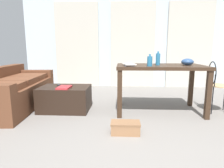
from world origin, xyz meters
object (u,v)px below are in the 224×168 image
Objects in this scene: bottle_near at (158,59)px; scissors at (155,64)px; bottle_far at (150,61)px; magazine at (64,87)px; shoebox at (125,128)px; bowl at (187,62)px; wire_chair at (216,81)px; coffee_table at (65,98)px; tv_remote_primary at (59,85)px; craft_table at (160,71)px; couch at (13,91)px; book_stack at (129,65)px.

bottle_near is 0.30m from scissors.
bottle_far is 0.61× the size of magazine.
magazine is 0.81× the size of shoebox.
wire_chair is at bearing 4.85° from bowl.
tv_remote_primary is (-0.13, 0.08, 0.21)m from coffee_table.
bottle_near is at bearing -133.75° from craft_table.
coffee_table is 2.49m from wire_chair.
bottle_far is 1.58m from tv_remote_primary.
scissors is at bearing 88.34° from bottle_near.
craft_table is at bearing 175.09° from bowl.
couch is at bearing 178.30° from wire_chair.
couch is 9.49× the size of bottle_near.
bowl is at bearing 19.42° from bottle_far.
couch is 1.00m from coffee_table.
coffee_table is 5.46× the size of tv_remote_primary.
couch is at bearing -176.97° from scissors.
bottle_far is 0.66m from bowl.
coffee_table is 1.35m from shoebox.
magazine is (-1.95, -0.12, -0.41)m from bowl.
book_stack reaches higher than couch.
wire_chair reaches higher than coffee_table.
bowl is at bearing 4.08° from magazine.
craft_table reaches higher than tv_remote_primary.
bottle_far is at bearing -3.64° from magazine.
book_stack is at bearing -37.29° from tv_remote_primary.
craft_table reaches higher than couch.
wire_chair is (3.46, -0.10, 0.23)m from couch.
coffee_table is at bearing -179.21° from wire_chair.
bottle_near is at bearing 52.79° from bottle_far.
wire_chair is 2.75× the size of book_stack.
magazine is (0.16, -0.21, 0.00)m from tv_remote_primary.
tv_remote_primary is (-1.66, -0.19, -0.36)m from scissors.
couch is at bearing 171.21° from bottle_far.
bottle_far reaches higher than craft_table.
book_stack is 1.10m from magazine.
couch is 2.25m from shoebox.
bowl reaches higher than craft_table.
coffee_table is at bearing 104.67° from magazine.
couch is 11.54× the size of bottle_far.
couch reaches higher than shoebox.
bottle_near reaches higher than scissors.
bowl reaches higher than shoebox.
wire_chair is 2.60m from tv_remote_primary.
shoebox is (1.13, -0.97, -0.34)m from tv_remote_primary.
bottle_near reaches higher than shoebox.
book_stack reaches higher than shoebox.
shoebox is (1.01, -0.88, -0.13)m from coffee_table.
bottle_near is 0.47m from bowl.
craft_table reaches higher than shoebox.
coffee_table is 4.57× the size of bottle_far.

